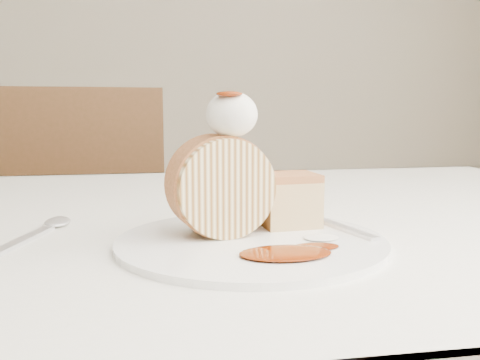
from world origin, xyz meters
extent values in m
cube|color=silver|center=(0.00, 3.00, 1.40)|extent=(5.00, 0.10, 2.80)
cube|color=white|center=(0.00, 0.20, 0.73)|extent=(1.40, 0.90, 0.04)
cube|color=white|center=(0.00, 0.65, 0.61)|extent=(1.40, 0.01, 0.28)
cylinder|color=brown|center=(0.62, 0.57, 0.35)|extent=(0.06, 0.06, 0.71)
cube|color=brown|center=(-0.27, 1.16, 0.46)|extent=(0.49, 0.49, 0.04)
cube|color=brown|center=(-0.25, 0.96, 0.71)|extent=(0.45, 0.09, 0.47)
cylinder|color=brown|center=(-0.10, 1.37, 0.22)|extent=(0.04, 0.04, 0.43)
cylinder|color=brown|center=(-0.48, 1.33, 0.22)|extent=(0.04, 0.04, 0.43)
cylinder|color=brown|center=(-0.06, 0.99, 0.22)|extent=(0.04, 0.04, 0.43)
cylinder|color=brown|center=(-0.44, 0.95, 0.22)|extent=(0.04, 0.04, 0.43)
cylinder|color=white|center=(0.04, 0.02, 0.75)|extent=(0.31, 0.31, 0.01)
cylinder|color=beige|center=(0.01, 0.04, 0.81)|extent=(0.11, 0.08, 0.11)
cube|color=#C27A49|center=(0.09, 0.07, 0.78)|extent=(0.07, 0.06, 0.05)
ellipsoid|color=white|center=(0.02, 0.04, 0.89)|extent=(0.05, 0.05, 0.05)
ellipsoid|color=#6A1F04|center=(0.02, 0.02, 0.91)|extent=(0.03, 0.02, 0.01)
cube|color=silver|center=(0.15, 0.04, 0.76)|extent=(0.06, 0.17, 0.00)
cube|color=silver|center=(-0.20, 0.06, 0.75)|extent=(0.08, 0.18, 0.00)
camera|label=1|loc=(-0.07, -0.52, 0.90)|focal=40.00mm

